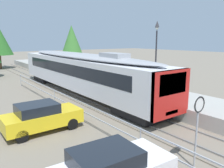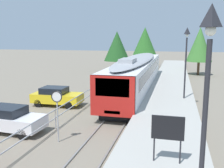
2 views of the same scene
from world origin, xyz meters
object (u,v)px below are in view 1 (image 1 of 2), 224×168
platform_lamp_mid_platform (156,42)px  parked_hatchback_yellow (41,117)px  commuter_train (80,70)px  speed_limit_sign (198,114)px

platform_lamp_mid_platform → parked_hatchback_yellow: 10.84m
commuter_train → parked_hatchback_yellow: 8.42m
speed_limit_sign → platform_lamp_mid_platform: bearing=51.1°
platform_lamp_mid_platform → parked_hatchback_yellow: bearing=-172.6°
commuter_train → parked_hatchback_yellow: (-5.66, -6.09, -1.36)m
speed_limit_sign → parked_hatchback_yellow: speed_limit_sign is taller
platform_lamp_mid_platform → speed_limit_sign: 10.87m
platform_lamp_mid_platform → speed_limit_sign: size_ratio=1.91×
speed_limit_sign → parked_hatchback_yellow: size_ratio=0.70×
speed_limit_sign → parked_hatchback_yellow: bearing=116.3°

